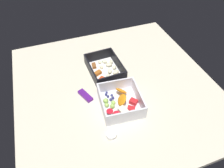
{
  "coord_description": "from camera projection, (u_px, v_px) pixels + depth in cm",
  "views": [
    {
      "loc": [
        -53.63,
        21.01,
        62.94
      ],
      "look_at": [
        -0.48,
        1.83,
        4.0
      ],
      "focal_mm": 32.55,
      "sensor_mm": 36.0,
      "label": 1
    }
  ],
  "objects": [
    {
      "name": "table_surface",
      "position": [
        116.0,
        87.0,
        0.85
      ],
      "size": [
        80.0,
        80.0,
        2.0
      ],
      "primitive_type": "cube",
      "color": "beige",
      "rests_on": "ground"
    },
    {
      "name": "pasta_container",
      "position": [
        105.0,
        69.0,
        0.88
      ],
      "size": [
        18.3,
        13.88,
        5.54
      ],
      "rotation": [
        0.0,
        0.0,
        0.04
      ],
      "color": "white",
      "rests_on": "table_surface"
    },
    {
      "name": "fruit_bowl",
      "position": [
        120.0,
        102.0,
        0.75
      ],
      "size": [
        17.18,
        16.1,
        5.8
      ],
      "rotation": [
        0.0,
        0.0,
        -0.1
      ],
      "color": "white",
      "rests_on": "table_surface"
    },
    {
      "name": "candy_bar",
      "position": [
        85.0,
        96.0,
        0.79
      ],
      "size": [
        7.38,
        4.91,
        1.2
      ],
      "primitive_type": "cube",
      "rotation": [
        0.0,
        0.0,
        0.4
      ],
      "color": "#51197A",
      "rests_on": "table_surface"
    },
    {
      "name": "paper_cup_liner",
      "position": [
        111.0,
        135.0,
        0.67
      ],
      "size": [
        3.45,
        3.45,
        1.56
      ],
      "primitive_type": "cylinder",
      "color": "white",
      "rests_on": "table_surface"
    }
  ]
}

